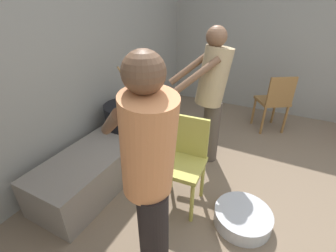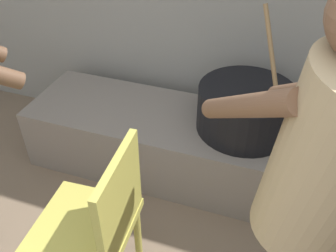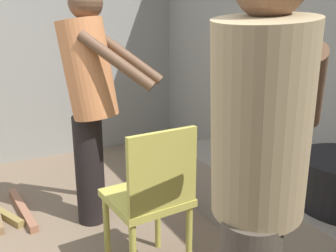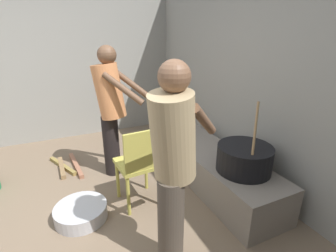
{
  "view_description": "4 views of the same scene",
  "coord_description": "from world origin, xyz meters",
  "px_view_note": "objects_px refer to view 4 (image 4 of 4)",
  "views": [
    {
      "loc": [
        -1.83,
        0.2,
        1.8
      ],
      "look_at": [
        0.06,
        1.16,
        0.65
      ],
      "focal_mm": 24.9,
      "sensor_mm": 36.0,
      "label": 1
    },
    {
      "loc": [
        0.41,
        0.05,
        1.75
      ],
      "look_at": [
        -0.02,
        1.28,
        0.76
      ],
      "focal_mm": 39.51,
      "sensor_mm": 36.0,
      "label": 2
    },
    {
      "loc": [
        1.37,
        0.13,
        1.36
      ],
      "look_at": [
        -0.39,
        1.07,
        0.8
      ],
      "focal_mm": 38.45,
      "sensor_mm": 36.0,
      "label": 3
    },
    {
      "loc": [
        1.95,
        0.2,
        1.73
      ],
      "look_at": [
        0.23,
        0.99,
        1.02
      ],
      "focal_mm": 26.53,
      "sensor_mm": 36.0,
      "label": 4
    }
  ],
  "objects_px": {
    "cook_in_orange_shirt": "(110,105)",
    "metal_mixing_bowl": "(81,212)",
    "chair_olive": "(139,163)",
    "cook_in_tan_shirt": "(173,160)",
    "cooking_pot_main": "(244,158)"
  },
  "relations": [
    {
      "from": "cook_in_orange_shirt",
      "to": "metal_mixing_bowl",
      "type": "relative_size",
      "value": 3.17
    },
    {
      "from": "chair_olive",
      "to": "metal_mixing_bowl",
      "type": "height_order",
      "value": "chair_olive"
    },
    {
      "from": "cook_in_tan_shirt",
      "to": "chair_olive",
      "type": "height_order",
      "value": "cook_in_tan_shirt"
    },
    {
      "from": "metal_mixing_bowl",
      "to": "chair_olive",
      "type": "bearing_deg",
      "value": 86.82
    },
    {
      "from": "metal_mixing_bowl",
      "to": "cook_in_orange_shirt",
      "type": "bearing_deg",
      "value": 143.77
    },
    {
      "from": "cooking_pot_main",
      "to": "cook_in_orange_shirt",
      "type": "relative_size",
      "value": 0.45
    },
    {
      "from": "cook_in_orange_shirt",
      "to": "metal_mixing_bowl",
      "type": "height_order",
      "value": "cook_in_orange_shirt"
    },
    {
      "from": "metal_mixing_bowl",
      "to": "cook_in_tan_shirt",
      "type": "bearing_deg",
      "value": 37.56
    },
    {
      "from": "cook_in_orange_shirt",
      "to": "chair_olive",
      "type": "distance_m",
      "value": 0.86
    },
    {
      "from": "cook_in_tan_shirt",
      "to": "cook_in_orange_shirt",
      "type": "height_order",
      "value": "cook_in_orange_shirt"
    },
    {
      "from": "cook_in_orange_shirt",
      "to": "chair_olive",
      "type": "relative_size",
      "value": 1.83
    },
    {
      "from": "cooking_pot_main",
      "to": "cook_in_tan_shirt",
      "type": "distance_m",
      "value": 1.07
    },
    {
      "from": "cooking_pot_main",
      "to": "cook_in_tan_shirt",
      "type": "xyz_separation_m",
      "value": [
        0.32,
        -0.95,
        0.35
      ]
    },
    {
      "from": "cooking_pot_main",
      "to": "metal_mixing_bowl",
      "type": "xyz_separation_m",
      "value": [
        -0.48,
        -1.57,
        -0.48
      ]
    },
    {
      "from": "cook_in_orange_shirt",
      "to": "chair_olive",
      "type": "height_order",
      "value": "cook_in_orange_shirt"
    }
  ]
}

